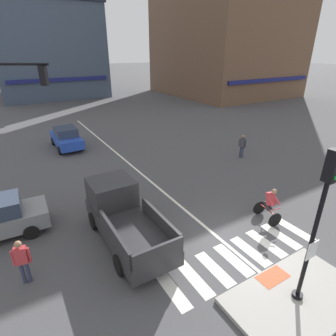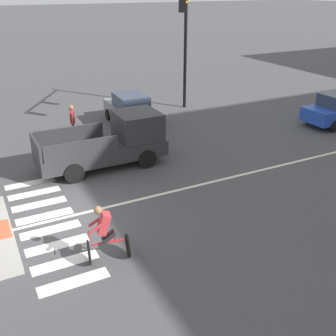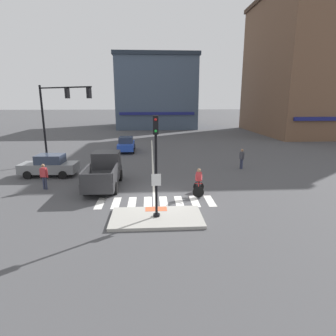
# 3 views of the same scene
# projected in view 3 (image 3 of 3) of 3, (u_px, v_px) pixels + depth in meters

# --- Properties ---
(ground_plane) EXTENTS (300.00, 300.00, 0.00)m
(ground_plane) POSITION_uv_depth(u_px,v_px,m) (156.00, 199.00, 16.11)
(ground_plane) COLOR #474749
(traffic_island) EXTENTS (4.40, 2.51, 0.15)m
(traffic_island) POSITION_uv_depth(u_px,v_px,m) (157.00, 218.00, 13.43)
(traffic_island) COLOR #A3A099
(traffic_island) RESTS_ON ground
(tactile_pad_front) EXTENTS (1.10, 0.60, 0.01)m
(tactile_pad_front) POSITION_uv_depth(u_px,v_px,m) (156.00, 209.00, 14.29)
(tactile_pad_front) COLOR #DB5B38
(tactile_pad_front) RESTS_ON traffic_island
(signal_pole) EXTENTS (0.44, 0.38, 4.78)m
(signal_pole) POSITION_uv_depth(u_px,v_px,m) (156.00, 158.00, 12.72)
(signal_pole) COLOR black
(signal_pole) RESTS_ON traffic_island
(crosswalk_stripe_a) EXTENTS (0.44, 1.80, 0.01)m
(crosswalk_stripe_a) POSITION_uv_depth(u_px,v_px,m) (100.00, 203.00, 15.48)
(crosswalk_stripe_a) COLOR silver
(crosswalk_stripe_a) RESTS_ON ground
(crosswalk_stripe_b) EXTENTS (0.44, 1.80, 0.01)m
(crosswalk_stripe_b) POSITION_uv_depth(u_px,v_px,m) (116.00, 203.00, 15.54)
(crosswalk_stripe_b) COLOR silver
(crosswalk_stripe_b) RESTS_ON ground
(crosswalk_stripe_c) EXTENTS (0.44, 1.80, 0.01)m
(crosswalk_stripe_c) POSITION_uv_depth(u_px,v_px,m) (132.00, 203.00, 15.59)
(crosswalk_stripe_c) COLOR silver
(crosswalk_stripe_c) RESTS_ON ground
(crosswalk_stripe_d) EXTENTS (0.44, 1.80, 0.01)m
(crosswalk_stripe_d) POSITION_uv_depth(u_px,v_px,m) (148.00, 202.00, 15.64)
(crosswalk_stripe_d) COLOR silver
(crosswalk_stripe_d) RESTS_ON ground
(crosswalk_stripe_e) EXTENTS (0.44, 1.80, 0.01)m
(crosswalk_stripe_e) POSITION_uv_depth(u_px,v_px,m) (164.00, 202.00, 15.70)
(crosswalk_stripe_e) COLOR silver
(crosswalk_stripe_e) RESTS_ON ground
(crosswalk_stripe_f) EXTENTS (0.44, 1.80, 0.01)m
(crosswalk_stripe_f) POSITION_uv_depth(u_px,v_px,m) (179.00, 201.00, 15.75)
(crosswalk_stripe_f) COLOR silver
(crosswalk_stripe_f) RESTS_ON ground
(crosswalk_stripe_g) EXTENTS (0.44, 1.80, 0.01)m
(crosswalk_stripe_g) POSITION_uv_depth(u_px,v_px,m) (195.00, 201.00, 15.80)
(crosswalk_stripe_g) COLOR silver
(crosswalk_stripe_g) RESTS_ON ground
(crosswalk_stripe_h) EXTENTS (0.44, 1.80, 0.01)m
(crosswalk_stripe_h) POSITION_uv_depth(u_px,v_px,m) (210.00, 201.00, 15.86)
(crosswalk_stripe_h) COLOR silver
(crosswalk_stripe_h) RESTS_ON ground
(lane_centre_line) EXTENTS (0.14, 28.00, 0.01)m
(lane_centre_line) POSITION_uv_depth(u_px,v_px,m) (153.00, 162.00, 25.80)
(lane_centre_line) COLOR silver
(lane_centre_line) RESTS_ON ground
(traffic_light_mast) EXTENTS (4.99, 3.09, 6.80)m
(traffic_light_mast) POSITION_uv_depth(u_px,v_px,m) (57.00, 110.00, 23.04)
(traffic_light_mast) COLOR black
(traffic_light_mast) RESTS_ON ground
(building_corner_left) EXTENTS (15.83, 16.35, 14.03)m
(building_corner_left) POSITION_uv_depth(u_px,v_px,m) (156.00, 93.00, 58.25)
(building_corner_left) COLOR #3D4C60
(building_corner_left) RESTS_ON ground
(building_corner_right) EXTENTS (18.44, 20.76, 21.94)m
(building_corner_right) POSITION_uv_depth(u_px,v_px,m) (316.00, 66.00, 45.58)
(building_corner_right) COLOR brown
(building_corner_right) RESTS_ON ground
(car_blue_westbound_distant) EXTENTS (1.90, 4.13, 1.64)m
(car_blue_westbound_distant) POSITION_uv_depth(u_px,v_px,m) (126.00, 144.00, 30.72)
(car_blue_westbound_distant) COLOR #2347B7
(car_blue_westbound_distant) RESTS_ON ground
(car_grey_cross_left) EXTENTS (4.17, 1.97, 1.64)m
(car_grey_cross_left) POSITION_uv_depth(u_px,v_px,m) (49.00, 165.00, 20.85)
(car_grey_cross_left) COLOR slate
(car_grey_cross_left) RESTS_ON ground
(pickup_truck_charcoal_westbound_near) EXTENTS (2.07, 5.10, 2.08)m
(pickup_truck_charcoal_westbound_near) POSITION_uv_depth(u_px,v_px,m) (104.00, 171.00, 18.53)
(pickup_truck_charcoal_westbound_near) COLOR #2D2D30
(pickup_truck_charcoal_westbound_near) RESTS_ON ground
(cyclist) EXTENTS (0.85, 1.19, 1.68)m
(cyclist) POSITION_uv_depth(u_px,v_px,m) (199.00, 181.00, 16.64)
(cyclist) COLOR black
(cyclist) RESTS_ON ground
(pedestrian_at_curb_left) EXTENTS (0.54, 0.29, 1.67)m
(pedestrian_at_curb_left) POSITION_uv_depth(u_px,v_px,m) (44.00, 175.00, 17.68)
(pedestrian_at_curb_left) COLOR #2D334C
(pedestrian_at_curb_left) RESTS_ON ground
(pedestrian_waiting_far_side) EXTENTS (0.35, 0.51, 1.67)m
(pedestrian_waiting_far_side) POSITION_uv_depth(u_px,v_px,m) (242.00, 157.00, 22.99)
(pedestrian_waiting_far_side) COLOR #2D334C
(pedestrian_waiting_far_side) RESTS_ON ground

